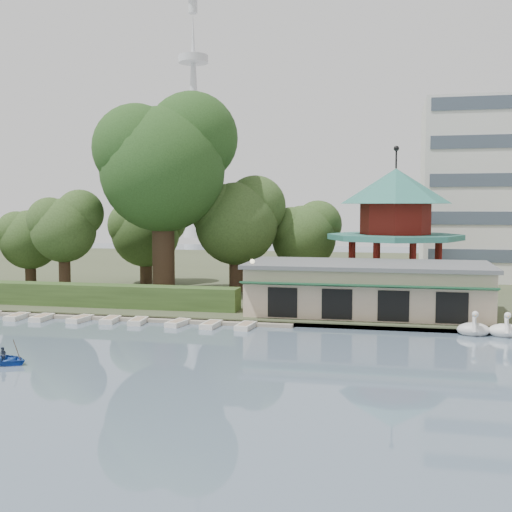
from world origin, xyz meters
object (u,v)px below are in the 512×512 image
(pavilion, at_px, (395,219))
(rowboat_with_passengers, at_px, (0,355))
(boathouse, at_px, (367,288))
(big_tree, at_px, (165,159))
(dock, at_px, (79,316))

(pavilion, xyz_separation_m, rowboat_with_passengers, (-21.20, -29.08, -7.01))
(boathouse, xyz_separation_m, rowboat_with_passengers, (-19.20, -19.05, -1.89))
(big_tree, bearing_deg, dock, -106.03)
(dock, xyz_separation_m, big_tree, (3.16, 10.99, 12.87))
(pavilion, relative_size, rowboat_with_passengers, 2.74)
(big_tree, relative_size, rowboat_with_passengers, 3.84)
(dock, height_order, boathouse, boathouse)
(boathouse, relative_size, pavilion, 1.38)
(rowboat_with_passengers, bearing_deg, boathouse, 44.78)
(dock, bearing_deg, rowboat_with_passengers, -78.90)
(dock, distance_m, boathouse, 22.62)
(boathouse, distance_m, rowboat_with_passengers, 27.11)
(boathouse, bearing_deg, rowboat_with_passengers, -135.22)
(pavilion, height_order, rowboat_with_passengers, pavilion)
(dock, bearing_deg, boathouse, 12.24)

